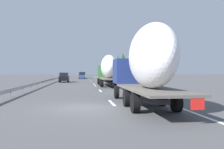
# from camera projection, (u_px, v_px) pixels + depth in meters

# --- Properties ---
(ground_plane) EXTENTS (260.00, 260.00, 0.00)m
(ground_plane) POSITION_uv_depth(u_px,v_px,m) (83.00, 81.00, 54.41)
(ground_plane) COLOR #4C4C4F
(lane_stripe_0) EXTENTS (3.20, 0.20, 0.01)m
(lane_stripe_0) POSITION_uv_depth(u_px,v_px,m) (112.00, 103.00, 16.90)
(lane_stripe_0) COLOR white
(lane_stripe_0) RESTS_ON ground_plane
(lane_stripe_1) EXTENTS (3.20, 0.20, 0.01)m
(lane_stripe_1) POSITION_uv_depth(u_px,v_px,m) (100.00, 91.00, 27.48)
(lane_stripe_1) COLOR white
(lane_stripe_1) RESTS_ON ground_plane
(lane_stripe_2) EXTENTS (3.20, 0.20, 0.01)m
(lane_stripe_2) POSITION_uv_depth(u_px,v_px,m) (95.00, 86.00, 37.37)
(lane_stripe_2) COLOR white
(lane_stripe_2) RESTS_ON ground_plane
(lane_stripe_3) EXTENTS (3.20, 0.20, 0.01)m
(lane_stripe_3) POSITION_uv_depth(u_px,v_px,m) (94.00, 84.00, 42.15)
(lane_stripe_3) COLOR white
(lane_stripe_3) RESTS_ON ground_plane
(lane_stripe_4) EXTENTS (3.20, 0.20, 0.01)m
(lane_stripe_4) POSITION_uv_depth(u_px,v_px,m) (91.00, 81.00, 55.05)
(lane_stripe_4) COLOR white
(lane_stripe_4) RESTS_ON ground_plane
(lane_stripe_5) EXTENTS (3.20, 0.20, 0.01)m
(lane_stripe_5) POSITION_uv_depth(u_px,v_px,m) (89.00, 79.00, 69.51)
(lane_stripe_5) COLOR white
(lane_stripe_5) RESTS_ON ground_plane
(lane_stripe_6) EXTENTS (3.20, 0.20, 0.01)m
(lane_stripe_6) POSITION_uv_depth(u_px,v_px,m) (88.00, 78.00, 81.45)
(lane_stripe_6) COLOR white
(lane_stripe_6) RESTS_ON ground_plane
(lane_stripe_7) EXTENTS (3.20, 0.20, 0.01)m
(lane_stripe_7) POSITION_uv_depth(u_px,v_px,m) (89.00, 79.00, 75.14)
(lane_stripe_7) COLOR white
(lane_stripe_7) RESTS_ON ground_plane
(edge_line_right) EXTENTS (110.00, 0.20, 0.01)m
(edge_line_right) POSITION_uv_depth(u_px,v_px,m) (106.00, 80.00, 60.03)
(edge_line_right) COLOR white
(edge_line_right) RESTS_ON ground_plane
(truck_lead) EXTENTS (13.92, 2.55, 4.49)m
(truck_lead) POSITION_uv_depth(u_px,v_px,m) (108.00, 69.00, 36.60)
(truck_lead) COLOR #387038
(truck_lead) RESTS_ON ground_plane
(truck_trailing) EXTENTS (12.58, 2.55, 4.77)m
(truck_trailing) POSITION_uv_depth(u_px,v_px,m) (146.00, 63.00, 14.96)
(truck_trailing) COLOR navy
(truck_trailing) RESTS_ON ground_plane
(car_blue_sedan) EXTENTS (4.45, 1.90, 1.98)m
(car_blue_sedan) POSITION_uv_depth(u_px,v_px,m) (82.00, 75.00, 71.99)
(car_blue_sedan) COLOR #28479E
(car_blue_sedan) RESTS_ON ground_plane
(car_black_suv) EXTENTS (4.69, 1.82, 1.91)m
(car_black_suv) POSITION_uv_depth(u_px,v_px,m) (64.00, 77.00, 49.46)
(car_black_suv) COLOR black
(car_black_suv) RESTS_ON ground_plane
(car_silver_hatch) EXTENTS (4.72, 1.85, 1.97)m
(car_silver_hatch) POSITION_uv_depth(u_px,v_px,m) (83.00, 75.00, 80.32)
(car_silver_hatch) COLOR #ADB2B7
(car_silver_hatch) RESTS_ON ground_plane
(road_sign) EXTENTS (0.10, 0.90, 2.97)m
(road_sign) POSITION_uv_depth(u_px,v_px,m) (115.00, 72.00, 52.72)
(road_sign) COLOR gray
(road_sign) RESTS_ON ground_plane
(tree_0) EXTENTS (3.40, 3.40, 7.18)m
(tree_0) POSITION_uv_depth(u_px,v_px,m) (117.00, 63.00, 73.39)
(tree_0) COLOR #472D19
(tree_0) RESTS_ON ground_plane
(tree_1) EXTENTS (3.82, 3.82, 6.30)m
(tree_1) POSITION_uv_depth(u_px,v_px,m) (109.00, 67.00, 104.57)
(tree_1) COLOR #472D19
(tree_1) RESTS_ON ground_plane
(tree_2) EXTENTS (3.10, 3.10, 7.09)m
(tree_2) POSITION_uv_depth(u_px,v_px,m) (137.00, 60.00, 46.92)
(tree_2) COLOR #472D19
(tree_2) RESTS_ON ground_plane
(tree_3) EXTENTS (3.88, 3.88, 6.80)m
(tree_3) POSITION_uv_depth(u_px,v_px,m) (123.00, 63.00, 62.31)
(tree_3) COLOR #472D19
(tree_3) RESTS_ON ground_plane
(guardrail_median) EXTENTS (94.00, 0.10, 0.76)m
(guardrail_median) POSITION_uv_depth(u_px,v_px,m) (56.00, 78.00, 56.66)
(guardrail_median) COLOR #9EA0A5
(guardrail_median) RESTS_ON ground_plane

